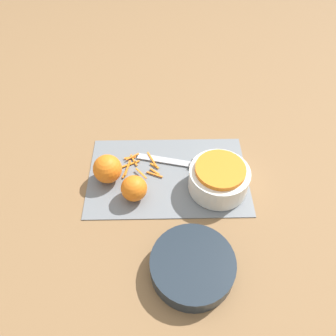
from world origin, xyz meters
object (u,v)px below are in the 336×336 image
bowl_speckled (219,178)px  knife (195,164)px  bowl_dark (192,266)px  orange_left (107,169)px  orange_right (134,188)px

bowl_speckled → knife: bearing=-55.2°
bowl_dark → knife: size_ratio=0.77×
bowl_speckled → orange_left: size_ratio=2.02×
knife → orange_right: size_ratio=3.60×
bowl_speckled → bowl_dark: bearing=70.1°
bowl_speckled → bowl_dark: 0.26m
orange_left → orange_right: size_ratio=1.14×
knife → bowl_dark: bearing=97.9°
orange_left → knife: bearing=-170.3°
orange_right → orange_left: bearing=-40.5°
bowl_dark → orange_left: bearing=-51.6°
bowl_speckled → orange_right: 0.24m
bowl_speckled → bowl_dark: bowl_speckled is taller
orange_left → bowl_speckled: bearing=173.0°
bowl_speckled → orange_left: 0.32m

